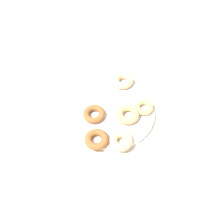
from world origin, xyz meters
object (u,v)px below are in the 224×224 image
Objects in this scene: donut_plate at (112,111)px; donut_0 at (128,115)px; donut_1 at (123,81)px; donut_4 at (144,107)px; donut_3 at (121,141)px; donut_5 at (97,139)px; donut_2 at (94,114)px.

donut_0 reaches higher than donut_plate.
donut_1 reaches higher than donut_4.
donut_3 is (0.03, 0.29, 0.00)m from donut_1.
donut_4 is 0.23m from donut_5.
donut_4 is at bearing -152.94° from donut_0.
donut_0 and donut_5 have the same top height.
donut_plate is at bearing -113.86° from donut_5.
donut_1 is 0.30m from donut_5.
donut_0 is (-0.06, 0.03, 0.02)m from donut_plate.
donut_2 is 0.98× the size of donut_5.
donut_5 is at bearing -6.52° from donut_3.
donut_0 is 0.16m from donut_5.
donut_3 is at bearing 173.48° from donut_5.
donut_3 is 0.97× the size of donut_5.
donut_1 is 0.16m from donut_4.
donut_1 reaches higher than donut_plate.
donut_5 is at bearing 94.37° from donut_2.
donut_1 reaches higher than donut_5.
donut_5 is at bearing 40.39° from donut_0.
donut_1 is 0.29m from donut_3.
donut_5 is at bearing 66.14° from donut_plate.
donut_2 is 0.16m from donut_3.
donut_2 is (0.07, 0.02, 0.02)m from donut_plate.
donut_0 is 1.08× the size of donut_3.
donut_plate is 0.08m from donut_2.
donut_0 is 1.04× the size of donut_5.
donut_3 reaches higher than donut_5.
donut_5 reaches higher than donut_2.
donut_3 reaches higher than donut_4.
donut_2 is 1.02× the size of donut_3.
donut_3 is at bearing 73.69° from donut_0.
donut_plate is 3.79× the size of donut_0.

